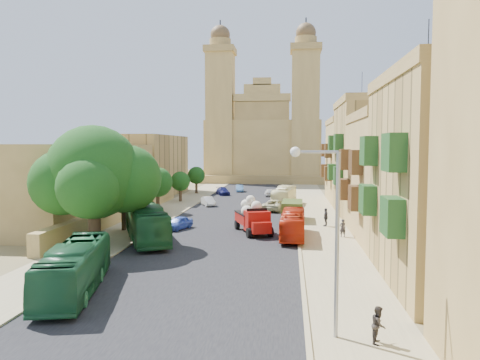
% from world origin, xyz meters
% --- Properties ---
extents(ground, '(260.00, 260.00, 0.00)m').
position_xyz_m(ground, '(0.00, 0.00, 0.00)').
color(ground, olive).
extents(road_surface, '(14.00, 140.00, 0.01)m').
position_xyz_m(road_surface, '(0.00, 30.00, 0.01)').
color(road_surface, black).
rests_on(road_surface, ground).
extents(sidewalk_east, '(5.00, 140.00, 0.01)m').
position_xyz_m(sidewalk_east, '(9.50, 30.00, 0.01)').
color(sidewalk_east, tan).
rests_on(sidewalk_east, ground).
extents(sidewalk_west, '(5.00, 140.00, 0.01)m').
position_xyz_m(sidewalk_west, '(-9.50, 30.00, 0.01)').
color(sidewalk_west, tan).
rests_on(sidewalk_west, ground).
extents(kerb_east, '(0.25, 140.00, 0.12)m').
position_xyz_m(kerb_east, '(7.00, 30.00, 0.06)').
color(kerb_east, tan).
rests_on(kerb_east, ground).
extents(kerb_west, '(0.25, 140.00, 0.12)m').
position_xyz_m(kerb_west, '(-7.00, 30.00, 0.06)').
color(kerb_west, tan).
rests_on(kerb_west, ground).
extents(townhouse_a, '(9.00, 14.00, 16.40)m').
position_xyz_m(townhouse_a, '(15.95, -3.00, 6.41)').
color(townhouse_a, tan).
rests_on(townhouse_a, ground).
extents(townhouse_b, '(9.00, 14.00, 14.90)m').
position_xyz_m(townhouse_b, '(15.95, 11.00, 5.66)').
color(townhouse_b, '#AA8B4D').
rests_on(townhouse_b, ground).
extents(townhouse_c, '(9.00, 14.00, 17.40)m').
position_xyz_m(townhouse_c, '(15.95, 25.00, 6.91)').
color(townhouse_c, tan).
rests_on(townhouse_c, ground).
extents(townhouse_d, '(9.00, 14.00, 15.90)m').
position_xyz_m(townhouse_d, '(15.95, 39.00, 6.16)').
color(townhouse_d, '#AA8B4D').
rests_on(townhouse_d, ground).
extents(west_wall, '(1.00, 40.00, 1.80)m').
position_xyz_m(west_wall, '(-12.50, 20.00, 0.90)').
color(west_wall, '#AA8B4D').
rests_on(west_wall, ground).
extents(west_building_low, '(10.00, 28.00, 8.40)m').
position_xyz_m(west_building_low, '(-18.00, 18.00, 4.20)').
color(west_building_low, olive).
rests_on(west_building_low, ground).
extents(west_building_mid, '(10.00, 22.00, 10.00)m').
position_xyz_m(west_building_mid, '(-18.00, 44.00, 5.00)').
color(west_building_mid, tan).
rests_on(west_building_mid, ground).
extents(church, '(28.00, 22.50, 36.30)m').
position_xyz_m(church, '(-0.00, 78.61, 9.52)').
color(church, '#AA8B4D').
rests_on(church, ground).
extents(ficus_tree, '(9.93, 9.14, 9.93)m').
position_xyz_m(ficus_tree, '(-9.41, 4.01, 5.87)').
color(ficus_tree, '#38291C').
rests_on(ficus_tree, ground).
extents(street_tree_a, '(3.17, 3.17, 4.87)m').
position_xyz_m(street_tree_a, '(-10.00, 12.00, 3.26)').
color(street_tree_a, '#38291C').
rests_on(street_tree_a, ground).
extents(street_tree_b, '(3.66, 3.66, 5.63)m').
position_xyz_m(street_tree_b, '(-10.00, 24.00, 3.78)').
color(street_tree_b, '#38291C').
rests_on(street_tree_b, ground).
extents(street_tree_c, '(2.91, 2.91, 4.47)m').
position_xyz_m(street_tree_c, '(-10.00, 36.00, 2.99)').
color(street_tree_c, '#38291C').
rests_on(street_tree_c, ground).
extents(street_tree_d, '(3.04, 3.04, 4.67)m').
position_xyz_m(street_tree_d, '(-10.00, 48.00, 3.12)').
color(street_tree_d, '#38291C').
rests_on(street_tree_d, ground).
extents(streetlamp, '(2.11, 0.44, 8.22)m').
position_xyz_m(streetlamp, '(7.72, -12.00, 5.20)').
color(streetlamp, gray).
rests_on(streetlamp, ground).
extents(red_truck, '(4.11, 6.34, 3.50)m').
position_xyz_m(red_truck, '(2.76, 11.82, 1.54)').
color(red_truck, '#A0120C').
rests_on(red_truck, ground).
extents(olive_pickup, '(2.47, 5.20, 2.12)m').
position_xyz_m(olive_pickup, '(6.50, 20.00, 1.04)').
color(olive_pickup, '#40531F').
rests_on(olive_pickup, ground).
extents(bus_green_south, '(4.48, 10.26, 2.78)m').
position_xyz_m(bus_green_south, '(-5.81, -7.27, 1.39)').
color(bus_green_south, '#1D5A32').
rests_on(bus_green_south, ground).
extents(bus_green_north, '(7.06, 11.50, 3.17)m').
position_xyz_m(bus_green_north, '(-6.22, 7.22, 1.59)').
color(bus_green_north, '#1A5226').
rests_on(bus_green_north, ground).
extents(bus_red_east, '(2.31, 8.80, 2.43)m').
position_xyz_m(bus_red_east, '(6.50, 9.91, 1.22)').
color(bus_red_east, red).
rests_on(bus_red_east, ground).
extents(bus_cream_east, '(3.43, 9.86, 2.69)m').
position_xyz_m(bus_cream_east, '(5.46, 32.37, 1.35)').
color(bus_cream_east, '#FFF4BA').
rests_on(bus_cream_east, ground).
extents(car_blue_a, '(2.68, 3.99, 1.26)m').
position_xyz_m(car_blue_a, '(-4.78, 12.99, 0.63)').
color(car_blue_a, blue).
rests_on(car_blue_a, ground).
extents(car_white_a, '(2.70, 3.93, 1.23)m').
position_xyz_m(car_white_a, '(-4.98, 31.36, 0.61)').
color(car_white_a, silver).
rests_on(car_white_a, ground).
extents(car_cream, '(3.52, 5.62, 1.45)m').
position_xyz_m(car_cream, '(4.36, 27.34, 0.72)').
color(car_cream, beige).
rests_on(car_cream, ground).
extents(car_dkblue, '(3.12, 4.59, 1.23)m').
position_xyz_m(car_dkblue, '(-5.00, 45.75, 0.62)').
color(car_dkblue, '#12154D').
rests_on(car_dkblue, ground).
extents(car_white_b, '(1.80, 3.74, 1.23)m').
position_xyz_m(car_white_b, '(2.89, 44.60, 0.62)').
color(car_white_b, silver).
rests_on(car_white_b, ground).
extents(car_blue_b, '(1.83, 3.80, 1.20)m').
position_xyz_m(car_blue_b, '(-2.81, 51.69, 0.60)').
color(car_blue_b, '#4C7EB5').
rests_on(car_blue_b, ground).
extents(pedestrian_a, '(0.69, 0.55, 1.64)m').
position_xyz_m(pedestrian_a, '(11.00, 10.74, 0.82)').
color(pedestrian_a, '#28272C').
rests_on(pedestrian_a, ground).
extents(pedestrian_b, '(0.80, 0.91, 1.57)m').
position_xyz_m(pedestrian_b, '(9.92, -12.42, 0.78)').
color(pedestrian_b, '#312B26').
rests_on(pedestrian_b, ground).
extents(pedestrian_c, '(0.80, 1.19, 1.88)m').
position_xyz_m(pedestrian_c, '(9.91, 16.31, 0.94)').
color(pedestrian_c, '#32333C').
rests_on(pedestrian_c, ground).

